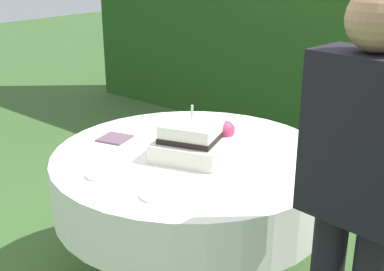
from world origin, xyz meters
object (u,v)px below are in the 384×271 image
wedding_cake (194,140)px  serving_plate_near (100,175)px  serving_plate_far (229,125)px  serving_plate_left (154,195)px  napkin_stack (115,138)px  cake_table (192,179)px  standing_person (357,195)px

wedding_cake → serving_plate_near: bearing=-111.0°
serving_plate_far → serving_plate_left: (0.29, -0.90, 0.00)m
napkin_stack → serving_plate_near: bearing=-50.0°
wedding_cake → serving_plate_far: wedding_cake is taller
cake_table → serving_plate_near: (-0.14, -0.46, 0.14)m
serving_plate_left → cake_table: bearing=111.9°
napkin_stack → wedding_cake: bearing=11.3°
wedding_cake → serving_plate_near: size_ratio=3.26×
serving_plate_left → napkin_stack: 0.70m
serving_plate_near → serving_plate_far: same height
wedding_cake → serving_plate_left: wedding_cake is taller
napkin_stack → serving_plate_far: bearing=59.3°
cake_table → wedding_cake: wedding_cake is taller
standing_person → napkin_stack: bearing=173.7°
cake_table → serving_plate_left: (0.18, -0.45, 0.14)m
serving_plate_near → serving_plate_far: 0.91m
serving_plate_near → serving_plate_far: bearing=87.7°
serving_plate_far → standing_person: standing_person is taller
wedding_cake → cake_table: bearing=143.9°
wedding_cake → napkin_stack: (-0.46, -0.09, -0.08)m
wedding_cake → standing_person: 0.95m
cake_table → wedding_cake: bearing=-36.1°
serving_plate_far → napkin_stack: 0.65m
wedding_cake → standing_person: standing_person is taller
serving_plate_far → serving_plate_left: bearing=-72.3°
wedding_cake → serving_plate_left: 0.46m
cake_table → serving_plate_near: bearing=-106.7°
wedding_cake → serving_plate_near: (-0.17, -0.44, -0.08)m
serving_plate_left → standing_person: (0.76, 0.19, 0.18)m
wedding_cake → standing_person: (0.91, -0.24, 0.10)m
wedding_cake → napkin_stack: bearing=-168.7°
wedding_cake → serving_plate_far: 0.49m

